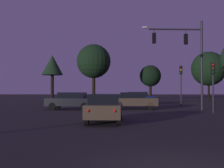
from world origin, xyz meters
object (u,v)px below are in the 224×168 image
object	(u,v)px
traffic_signal_mast_arm	(186,51)
car_crossing_left	(71,100)
car_nearside_lane	(105,107)
tree_behind_sign	(150,76)
tree_right_cluster	(52,66)
traffic_light_corner_left	(181,78)
traffic_light_corner_right	(213,77)
car_crossing_right	(134,100)
tree_left_far	(94,61)
tree_lot_edge	(209,69)
car_far_lane	(137,98)

from	to	relation	value
traffic_signal_mast_arm	car_crossing_left	distance (m)	10.96
car_nearside_lane	tree_behind_sign	bearing A→B (deg)	79.19
car_crossing_left	tree_right_cluster	size ratio (longest dim) A/B	0.65
car_crossing_left	tree_right_cluster	bearing A→B (deg)	107.93
traffic_light_corner_left	tree_right_cluster	world-z (taller)	tree_right_cluster
traffic_light_corner_right	tree_right_cluster	bearing A→B (deg)	128.50
tree_right_cluster	traffic_light_corner_left	bearing A→B (deg)	-38.70
car_nearside_lane	tree_right_cluster	bearing A→B (deg)	108.17
car_crossing_right	traffic_light_corner_right	bearing A→B (deg)	-38.01
tree_behind_sign	tree_right_cluster	size ratio (longest dim) A/B	0.85
car_crossing_right	tree_left_far	xyz separation A→B (m)	(-4.95, 16.05, 5.15)
car_crossing_left	tree_lot_edge	bearing A→B (deg)	48.39
car_far_lane	car_nearside_lane	bearing A→B (deg)	-99.13
car_crossing_left	car_crossing_right	xyz separation A→B (m)	(5.61, 0.57, -0.00)
traffic_light_corner_left	tree_behind_sign	bearing A→B (deg)	93.06
traffic_light_corner_left	traffic_light_corner_right	size ratio (longest dim) A/B	1.12
tree_right_cluster	tree_lot_edge	size ratio (longest dim) A/B	0.87
tree_left_far	car_nearside_lane	bearing A→B (deg)	-84.14
traffic_light_corner_left	tree_lot_edge	world-z (taller)	tree_lot_edge
traffic_light_corner_left	car_crossing_left	distance (m)	11.77
traffic_signal_mast_arm	traffic_light_corner_left	bearing A→B (deg)	82.44
traffic_light_corner_right	tree_left_far	size ratio (longest dim) A/B	0.45
car_crossing_right	car_far_lane	bearing A→B (deg)	84.13
traffic_light_corner_right	tree_lot_edge	size ratio (longest dim) A/B	0.47
car_nearside_lane	tree_right_cluster	distance (m)	29.38
traffic_light_corner_left	car_nearside_lane	xyz separation A→B (m)	(-7.31, -14.47, -2.22)
traffic_signal_mast_arm	car_far_lane	world-z (taller)	traffic_signal_mast_arm
car_crossing_left	tree_left_far	xyz separation A→B (m)	(0.67, 16.62, 5.15)
car_crossing_left	tree_lot_edge	xyz separation A→B (m)	(19.06, 21.46, 4.41)
car_crossing_left	tree_right_cluster	xyz separation A→B (m)	(-5.63, 17.41, 4.59)
car_crossing_left	tree_lot_edge	distance (m)	29.03
car_nearside_lane	traffic_signal_mast_arm	bearing A→B (deg)	54.57
tree_behind_sign	tree_lot_edge	xyz separation A→B (m)	(9.33, -1.45, 1.12)
car_nearside_lane	car_far_lane	world-z (taller)	same
traffic_signal_mast_arm	tree_behind_sign	world-z (taller)	traffic_signal_mast_arm
car_crossing_left	tree_behind_sign	xyz separation A→B (m)	(9.73, 22.90, 3.29)
traffic_light_corner_left	car_crossing_left	xyz separation A→B (m)	(-10.73, -4.30, -2.22)
tree_behind_sign	car_far_lane	bearing A→B (deg)	-103.01
car_nearside_lane	car_far_lane	distance (m)	19.11
tree_behind_sign	traffic_light_corner_left	bearing A→B (deg)	-86.94
traffic_light_corner_right	car_nearside_lane	bearing A→B (deg)	-141.40
traffic_signal_mast_arm	tree_right_cluster	xyz separation A→B (m)	(-15.67, 18.26, 0.28)
traffic_light_corner_right	car_far_lane	distance (m)	13.61
car_crossing_left	tree_right_cluster	world-z (taller)	tree_right_cluster
traffic_light_corner_left	tree_behind_sign	distance (m)	18.66
tree_right_cluster	tree_lot_edge	distance (m)	25.02
car_crossing_right	traffic_light_corner_left	bearing A→B (deg)	36.17
traffic_light_corner_right	tree_right_cluster	size ratio (longest dim) A/B	0.54
tree_behind_sign	tree_lot_edge	world-z (taller)	tree_lot_edge
car_nearside_lane	car_crossing_right	xyz separation A→B (m)	(2.20, 10.73, 0.00)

